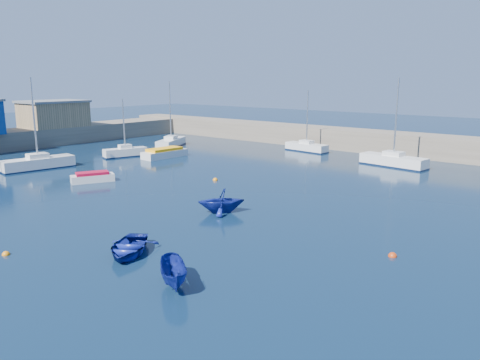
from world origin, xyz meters
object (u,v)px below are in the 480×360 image
Objects in this scene: brick_shed_a at (54,115)px; sailboat_5 at (306,147)px; dinghy_center at (128,247)px; sailboat_2 at (38,163)px; sailboat_4 at (171,142)px; dinghy_right at (174,274)px; sailboat_6 at (393,160)px; motorboat_2 at (165,153)px; sailboat_3 at (125,152)px; dinghy_left at (221,201)px; motorboat_1 at (93,177)px.

sailboat_5 reaches higher than brick_shed_a.
dinghy_center is at bearing -24.83° from brick_shed_a.
sailboat_2 is 19.78m from sailboat_4.
sailboat_4 is at bearing 29.25° from brick_shed_a.
dinghy_center is 1.24× the size of dinghy_right.
brick_shed_a is at bearing -177.87° from sailboat_4.
sailboat_4 reaches higher than dinghy_right.
sailboat_5 reaches higher than dinghy_center.
sailboat_2 reaches higher than brick_shed_a.
sailboat_2 reaches higher than sailboat_5.
sailboat_6 is 2.44× the size of dinghy_center.
motorboat_2 is 1.84× the size of dinghy_right.
brick_shed_a is 1.17× the size of sailboat_3.
dinghy_left is at bearing -177.88° from sailboat_6.
dinghy_left is (24.59, -10.26, 0.26)m from sailboat_3.
dinghy_left is at bearing 24.72° from motorboat_1.
sailboat_2 is 1.05× the size of sailboat_4.
sailboat_5 is at bearing 60.29° from dinghy_right.
sailboat_2 reaches higher than motorboat_1.
sailboat_4 is at bearing 107.47° from sailboat_6.
brick_shed_a is 0.87× the size of sailboat_2.
dinghy_left is at bearing 68.42° from dinghy_right.
dinghy_right is (30.90, -20.39, 0.01)m from sailboat_3.
dinghy_right reaches higher than dinghy_center.
sailboat_5 is 2.02× the size of dinghy_center.
sailboat_6 is 2.90× the size of dinghy_left.
motorboat_2 is at bearing 85.97° from dinghy_right.
dinghy_center is at bearing -20.00° from sailboat_3.
sailboat_4 is at bearing 102.70° from sailboat_2.
motorboat_2 is 35.44m from dinghy_right.
sailboat_2 reaches higher than sailboat_3.
sailboat_3 is 2.14× the size of dinghy_left.
sailboat_3 is (0.42, 10.49, -0.07)m from sailboat_2.
sailboat_5 is 18.01m from motorboat_2.
brick_shed_a is at bearing 102.79° from dinghy_right.
motorboat_2 is at bearing 135.80° from motorboat_1.
dinghy_center is (22.11, -21.91, -0.14)m from motorboat_2.
sailboat_4 is 2.76× the size of dinghy_left.
sailboat_3 is 32.42m from dinghy_center.
dinghy_right reaches higher than motorboat_2.
sailboat_3 reaches higher than dinghy_left.
dinghy_left reaches higher than motorboat_2.
sailboat_3 is 2.23× the size of dinghy_right.
sailboat_3 reaches higher than dinghy_center.
sailboat_3 is 1.22× the size of motorboat_2.
dinghy_center is (11.84, -36.71, -0.18)m from sailboat_5.
motorboat_2 is at bearing 5.07° from brick_shed_a.
brick_shed_a is 21.56m from motorboat_2.
sailboat_2 is 2.36× the size of motorboat_1.
brick_shed_a is 47.85m from dinghy_center.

